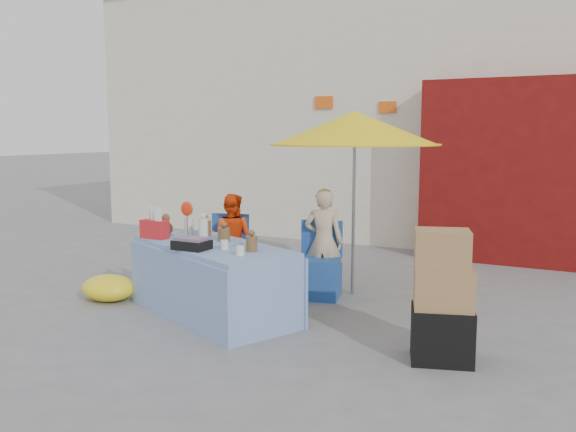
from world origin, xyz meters
The scene contains 10 objects.
ground centered at (0.00, 0.00, 0.00)m, with size 80.00×80.00×0.00m, color slate.
backdrop centered at (0.52, 7.52, 3.10)m, with size 14.00×8.00×7.80m.
market_table centered at (-0.46, 0.09, 0.38)m, with size 2.11×1.59×1.16m.
chair_left centered at (-1.05, 1.23, 0.26)m, with size 0.58×0.57×0.85m.
chair_right centered at (0.20, 1.23, 0.26)m, with size 0.58×0.57×0.85m.
vendor_orange centered at (-1.05, 1.36, 0.55)m, with size 0.54×0.42×1.11m, color #FF420D.
vendor_beige centered at (0.20, 1.36, 0.61)m, with size 0.45×0.29×1.23m, color #C7AF8D.
umbrella centered at (0.50, 1.51, 1.89)m, with size 1.90×1.90×2.09m.
box_stack centered at (1.91, -0.09, 0.50)m, with size 0.59×0.53×1.09m.
tarp_bundle centered at (-1.80, 0.02, 0.14)m, with size 0.63×0.51×0.29m, color yellow.
Camera 1 is at (3.00, -4.90, 1.85)m, focal length 38.00 mm.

